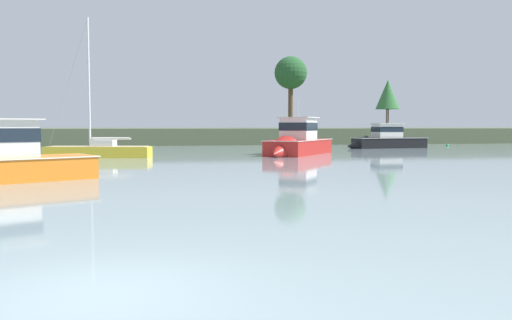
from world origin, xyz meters
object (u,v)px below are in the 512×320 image
at_px(sailboat_yellow, 99,154).
at_px(cruiser_red, 296,147).
at_px(cruiser_black, 383,142).
at_px(mooring_buoy_green, 447,145).

bearing_deg(sailboat_yellow, cruiser_red, 2.92).
relative_size(cruiser_black, mooring_buoy_green, 22.11).
bearing_deg(mooring_buoy_green, cruiser_red, -145.83).
bearing_deg(cruiser_red, sailboat_yellow, -177.08).
bearing_deg(cruiser_red, mooring_buoy_green, 34.17).
distance_m(cruiser_black, sailboat_yellow, 32.91).
height_order(cruiser_red, mooring_buoy_green, cruiser_red).
height_order(cruiser_black, sailboat_yellow, sailboat_yellow).
xyz_separation_m(sailboat_yellow, mooring_buoy_green, (41.34, 17.55, -0.19)).
height_order(sailboat_yellow, mooring_buoy_green, sailboat_yellow).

